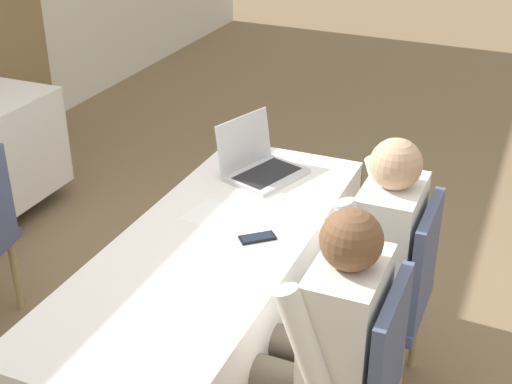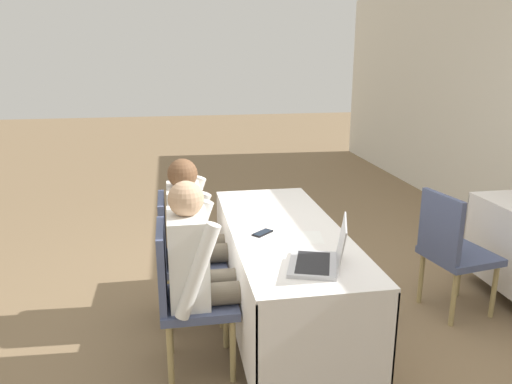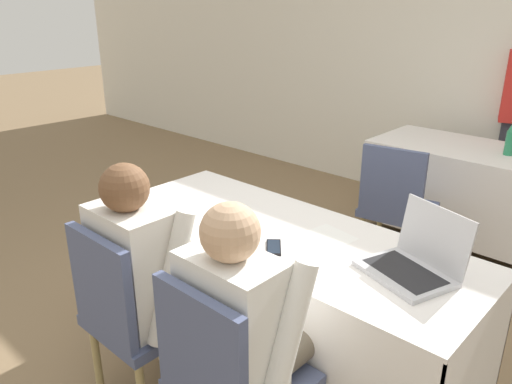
% 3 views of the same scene
% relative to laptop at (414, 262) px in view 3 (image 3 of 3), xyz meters
% --- Properties ---
extents(ground_plane, '(24.00, 24.00, 0.00)m').
position_rel_laptop_xyz_m(ground_plane, '(-0.62, -0.05, -0.80)').
color(ground_plane, '#846B4C').
extents(wall_back, '(12.00, 0.06, 2.70)m').
position_rel_laptop_xyz_m(wall_back, '(-0.62, 2.65, 0.55)').
color(wall_back, silver).
rests_on(wall_back, ground_plane).
extents(conference_table_near, '(1.86, 0.71, 0.75)m').
position_rel_laptop_xyz_m(conference_table_near, '(-0.62, -0.05, -0.24)').
color(conference_table_near, white).
rests_on(conference_table_near, ground_plane).
extents(conference_table_far, '(1.86, 0.71, 0.75)m').
position_rel_laptop_xyz_m(conference_table_far, '(-0.26, 1.96, -0.24)').
color(conference_table_far, white).
rests_on(conference_table_far, ground_plane).
extents(laptop, '(0.41, 0.38, 0.26)m').
position_rel_laptop_xyz_m(laptop, '(0.00, 0.00, 0.00)').
color(laptop, '#B7B7BC').
rests_on(laptop, conference_table_near).
extents(cell_phone, '(0.14, 0.15, 0.01)m').
position_rel_laptop_xyz_m(cell_phone, '(-0.54, -0.21, -0.04)').
color(cell_phone, black).
rests_on(cell_phone, conference_table_near).
extents(paper_beside_laptop, '(0.26, 0.33, 0.00)m').
position_rel_laptop_xyz_m(paper_beside_laptop, '(-0.44, -0.01, -0.05)').
color(paper_beside_laptop, white).
rests_on(paper_beside_laptop, conference_table_near).
extents(paper_centre_table, '(0.31, 0.36, 0.00)m').
position_rel_laptop_xyz_m(paper_centre_table, '(-1.03, -0.16, -0.05)').
color(paper_centre_table, white).
rests_on(paper_centre_table, conference_table_near).
extents(water_bottle, '(0.06, 0.06, 0.25)m').
position_rel_laptop_xyz_m(water_bottle, '(-0.26, 1.95, 0.06)').
color(water_bottle, '#288456').
rests_on(water_bottle, conference_table_far).
extents(chair_near_left, '(0.44, 0.44, 0.90)m').
position_rel_laptop_xyz_m(chair_near_left, '(-0.91, -0.71, -0.30)').
color(chair_near_left, tan).
rests_on(chair_near_left, ground_plane).
extents(chair_near_right, '(0.44, 0.44, 0.90)m').
position_rel_laptop_xyz_m(chair_near_right, '(-0.32, -0.71, -0.30)').
color(chair_near_right, tan).
rests_on(chair_near_right, ground_plane).
extents(chair_far_spare, '(0.51, 0.51, 0.90)m').
position_rel_laptop_xyz_m(chair_far_spare, '(-0.68, 1.19, -0.30)').
color(chair_far_spare, tan).
rests_on(chair_far_spare, ground_plane).
extents(person_checkered_shirt, '(0.50, 0.52, 1.16)m').
position_rel_laptop_xyz_m(person_checkered_shirt, '(-0.91, -0.61, -0.14)').
color(person_checkered_shirt, '#665B4C').
rests_on(person_checkered_shirt, ground_plane).
extents(person_white_shirt, '(0.50, 0.52, 1.16)m').
position_rel_laptop_xyz_m(person_white_shirt, '(-0.32, -0.61, -0.14)').
color(person_white_shirt, '#665B4C').
rests_on(person_white_shirt, ground_plane).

